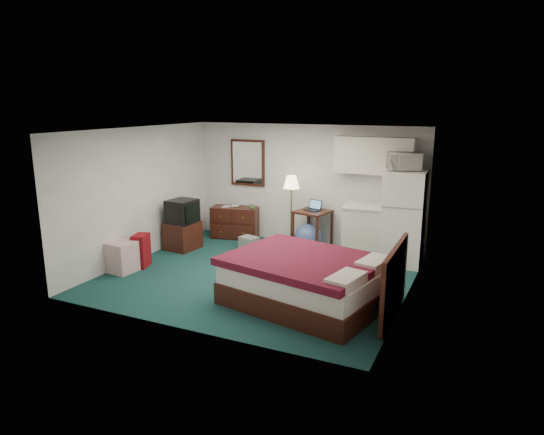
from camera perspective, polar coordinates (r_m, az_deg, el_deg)
The scene contains 25 objects.
floor at distance 8.50m, azimuth -1.60°, elevation -6.82°, with size 5.00×4.50×0.01m, color #123B3B.
ceiling at distance 7.98m, azimuth -1.72°, elevation 10.26°, with size 5.00×4.50×0.01m, color silver.
walls at distance 8.15m, azimuth -1.66°, elevation 1.45°, with size 5.01×4.51×2.50m.
mirror at distance 10.64m, azimuth -2.87°, elevation 6.46°, with size 0.80×0.06×1.00m, color white, non-canonical shape.
upper_cabinets at distance 9.50m, azimuth 11.95°, elevation 7.16°, with size 1.50×0.35×0.70m, color silver, non-canonical shape.
headboard at distance 6.90m, azimuth 14.21°, elevation -7.28°, with size 0.06×1.56×1.00m, color black, non-canonical shape.
dresser at distance 10.75m, azimuth -4.35°, elevation -0.56°, with size 1.02×0.46×0.69m, color black, non-canonical shape.
floor_lamp at distance 9.86m, azimuth 2.27°, elevation 0.61°, with size 0.33×0.33×1.51m, color #B5912E, non-canonical shape.
desk at distance 9.92m, azimuth 4.78°, elevation -1.46°, with size 0.63×0.63×0.80m, color black, non-canonical shape.
exercise_ball at distance 9.79m, azimuth 4.30°, elevation -2.36°, with size 0.56×0.56×0.56m, color #3E4E84.
kitchen_counter at distance 9.41m, azimuth 11.35°, elevation -1.83°, with size 0.93×0.71×1.01m, color silver, non-canonical shape.
fridge at distance 9.19m, azimuth 15.22°, elevation -0.05°, with size 0.72×0.72×1.75m, color white, non-canonical shape.
bed at distance 7.29m, azimuth 4.08°, elevation -7.44°, with size 2.19×1.70×0.70m, color #4B0F1F, non-canonical shape.
tv_stand at distance 10.08m, azimuth -10.47°, elevation -2.08°, with size 0.56×0.62×0.56m, color black, non-canonical shape.
suitcase at distance 9.17m, azimuth -15.14°, elevation -3.78°, with size 0.23×0.37×0.60m, color #6E0502, non-canonical shape.
retail_box at distance 8.99m, azimuth -17.23°, elevation -4.47°, with size 0.43×0.43×0.54m, color white, non-canonical shape.
file_bin at distance 9.98m, azimuth -2.74°, elevation -2.97°, with size 0.36×0.27×0.25m, color gray, non-canonical shape.
cardboard_box_a at distance 9.57m, azimuth -0.78°, elevation -3.84°, with size 0.23×0.20×0.20m, color tan, non-canonical shape.
cardboard_box_b at distance 9.66m, azimuth 4.80°, elevation -3.57°, with size 0.21×0.25×0.25m, color tan, non-canonical shape.
laptop at distance 9.82m, azimuth 4.77°, elevation 1.40°, with size 0.30×0.24×0.20m, color black, non-canonical shape.
crt_tv at distance 9.91m, azimuth -10.51°, elevation 0.73°, with size 0.51×0.55×0.47m, color black, non-canonical shape.
microwave at distance 9.03m, azimuth 15.29°, elevation 6.61°, with size 0.57×0.31×0.39m, color white.
book_a at distance 10.68m, azimuth -5.82°, elevation 1.82°, with size 0.16×0.02×0.22m, color tan.
book_b at distance 10.75m, azimuth -4.77°, elevation 1.95°, with size 0.17×0.02×0.23m, color tan.
mug at distance 10.42m, azimuth -2.38°, elevation 1.32°, with size 0.12×0.10×0.12m, color #48793A.
Camera 1 is at (3.56, -7.13, 2.95)m, focal length 32.00 mm.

